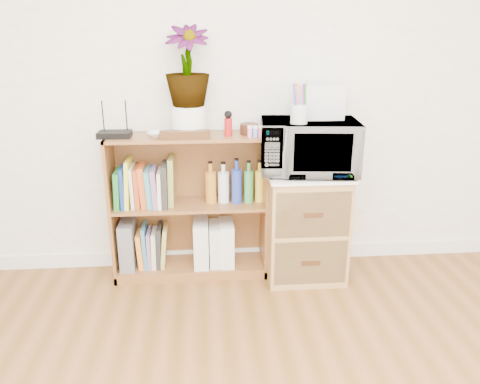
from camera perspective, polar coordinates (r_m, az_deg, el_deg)
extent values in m
cube|color=white|center=(3.38, 0.14, -7.58)|extent=(4.00, 0.02, 0.10)
cube|color=brown|center=(3.07, -6.15, -1.82)|extent=(1.00, 0.30, 0.95)
cube|color=#9E7542|center=(3.12, 7.84, -4.05)|extent=(0.50, 0.45, 0.70)
imported|color=white|center=(2.95, 8.34, 5.49)|extent=(0.63, 0.46, 0.33)
cylinder|color=silver|center=(2.80, 7.21, 9.43)|extent=(0.10, 0.10, 0.11)
cube|color=silver|center=(3.00, 9.71, 10.86)|extent=(0.26, 0.22, 0.21)
cube|color=black|center=(2.96, -15.03, 6.81)|extent=(0.20, 0.14, 0.04)
imported|color=silver|center=(2.92, -9.98, 6.94)|extent=(0.13, 0.13, 0.03)
cylinder|color=white|center=(2.94, -6.23, 8.66)|extent=(0.21, 0.21, 0.18)
imported|color=#386F2C|center=(2.90, -6.46, 15.03)|extent=(0.27, 0.27, 0.48)
cube|color=#39240F|center=(2.84, -6.72, 6.94)|extent=(0.30, 0.08, 0.05)
cylinder|color=#AA1416|center=(2.89, -1.44, 7.91)|extent=(0.05, 0.05, 0.11)
cylinder|color=#33180E|center=(2.96, 1.10, 7.71)|extent=(0.11, 0.11, 0.07)
cube|color=pink|center=(2.86, 1.88, 7.21)|extent=(0.11, 0.04, 0.05)
cube|color=slate|center=(3.21, -13.45, -6.13)|extent=(0.09, 0.25, 0.32)
cube|color=silver|center=(3.16, -4.77, -6.12)|extent=(0.10, 0.25, 0.31)
cube|color=silver|center=(3.17, -2.94, -6.29)|extent=(0.09, 0.22, 0.28)
cube|color=silver|center=(3.17, -1.67, -6.14)|extent=(0.09, 0.24, 0.29)
cube|color=#1E732B|center=(3.07, -14.54, 0.51)|extent=(0.04, 0.20, 0.24)
cube|color=navy|center=(3.06, -13.95, 0.73)|extent=(0.03, 0.20, 0.26)
cube|color=yellow|center=(3.05, -13.44, 1.13)|extent=(0.04, 0.20, 0.31)
cube|color=silver|center=(3.06, -12.91, 0.72)|extent=(0.02, 0.20, 0.26)
cube|color=#BB4520|center=(3.05, -12.36, 0.68)|extent=(0.03, 0.20, 0.25)
cube|color=#CE5524|center=(3.05, -11.68, 0.81)|extent=(0.05, 0.20, 0.26)
cube|color=teal|center=(3.04, -10.96, 0.65)|extent=(0.04, 0.20, 0.24)
cube|color=slate|center=(3.04, -10.28, 0.73)|extent=(0.04, 0.20, 0.25)
cube|color=beige|center=(3.04, -9.68, 0.59)|extent=(0.03, 0.20, 0.23)
cube|color=#282828|center=(3.03, -9.10, 1.01)|extent=(0.04, 0.20, 0.28)
cube|color=#929846|center=(3.02, -8.40, 1.32)|extent=(0.04, 0.20, 0.31)
cylinder|color=#BB7423|center=(3.02, -3.60, 1.06)|extent=(0.07, 0.07, 0.27)
cylinder|color=silver|center=(3.02, -2.03, 1.03)|extent=(0.07, 0.07, 0.26)
cylinder|color=#223BA2|center=(3.02, -0.43, 1.32)|extent=(0.07, 0.07, 0.29)
cylinder|color=green|center=(3.03, 1.04, 1.20)|extent=(0.06, 0.06, 0.27)
cylinder|color=gold|center=(3.04, 2.41, 1.20)|extent=(0.06, 0.06, 0.26)
cube|color=orange|center=(3.21, -11.98, -6.75)|extent=(0.04, 0.19, 0.24)
cube|color=teal|center=(3.20, -11.44, -6.35)|extent=(0.03, 0.19, 0.29)
cube|color=slate|center=(3.20, -10.92, -6.66)|extent=(0.02, 0.19, 0.25)
cube|color=beige|center=(3.20, -10.37, -6.69)|extent=(0.04, 0.19, 0.24)
cube|color=#252525|center=(3.19, -9.78, -6.36)|extent=(0.04, 0.19, 0.28)
cube|color=tan|center=(3.19, -9.21, -6.45)|extent=(0.05, 0.19, 0.27)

